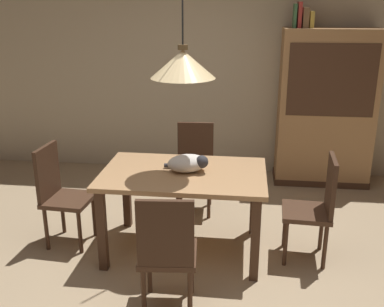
{
  "coord_description": "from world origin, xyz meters",
  "views": [
    {
      "loc": [
        0.42,
        -3.04,
        2.12
      ],
      "look_at": [
        -0.03,
        0.7,
        0.85
      ],
      "focal_mm": 41.93,
      "sensor_mm": 36.0,
      "label": 1
    }
  ],
  "objects_px": {
    "chair_right_side": "(316,204)",
    "pendant_lamp": "(183,64)",
    "dining_table": "(184,183)",
    "chair_far_back": "(195,163)",
    "cat_sleeping": "(188,163)",
    "book_yellow_short": "(311,20)",
    "chair_near_front": "(167,250)",
    "book_green_slim": "(295,16)",
    "hutch_bookcase": "(325,112)",
    "book_red_tall": "(299,15)",
    "chair_left_side": "(60,191)",
    "book_brown_thick": "(305,18)"
  },
  "relations": [
    {
      "from": "cat_sleeping",
      "to": "book_green_slim",
      "type": "distance_m",
      "value": 2.36
    },
    {
      "from": "pendant_lamp",
      "to": "book_yellow_short",
      "type": "relative_size",
      "value": 6.5
    },
    {
      "from": "book_green_slim",
      "to": "chair_far_back",
      "type": "bearing_deg",
      "value": -137.15
    },
    {
      "from": "pendant_lamp",
      "to": "book_red_tall",
      "type": "bearing_deg",
      "value": 59.75
    },
    {
      "from": "cat_sleeping",
      "to": "pendant_lamp",
      "type": "xyz_separation_m",
      "value": [
        -0.04,
        -0.01,
        0.84
      ]
    },
    {
      "from": "chair_right_side",
      "to": "cat_sleeping",
      "type": "distance_m",
      "value": 1.13
    },
    {
      "from": "chair_far_back",
      "to": "book_red_tall",
      "type": "bearing_deg",
      "value": 41.51
    },
    {
      "from": "chair_right_side",
      "to": "book_green_slim",
      "type": "height_order",
      "value": "book_green_slim"
    },
    {
      "from": "chair_far_back",
      "to": "book_yellow_short",
      "type": "height_order",
      "value": "book_yellow_short"
    },
    {
      "from": "pendant_lamp",
      "to": "book_brown_thick",
      "type": "bearing_deg",
      "value": 58.2
    },
    {
      "from": "chair_far_back",
      "to": "book_green_slim",
      "type": "height_order",
      "value": "book_green_slim"
    },
    {
      "from": "book_red_tall",
      "to": "chair_left_side",
      "type": "bearing_deg",
      "value": -140.33
    },
    {
      "from": "dining_table",
      "to": "book_yellow_short",
      "type": "bearing_deg",
      "value": 56.66
    },
    {
      "from": "chair_right_side",
      "to": "chair_far_back",
      "type": "height_order",
      "value": "same"
    },
    {
      "from": "dining_table",
      "to": "hutch_bookcase",
      "type": "bearing_deg",
      "value": 51.47
    },
    {
      "from": "cat_sleeping",
      "to": "book_yellow_short",
      "type": "height_order",
      "value": "book_yellow_short"
    },
    {
      "from": "cat_sleeping",
      "to": "book_yellow_short",
      "type": "bearing_deg",
      "value": 57.41
    },
    {
      "from": "cat_sleeping",
      "to": "book_red_tall",
      "type": "bearing_deg",
      "value": 60.56
    },
    {
      "from": "dining_table",
      "to": "chair_left_side",
      "type": "height_order",
      "value": "chair_left_side"
    },
    {
      "from": "dining_table",
      "to": "book_red_tall",
      "type": "xyz_separation_m",
      "value": [
        1.06,
        1.82,
        1.34
      ]
    },
    {
      "from": "chair_far_back",
      "to": "hutch_bookcase",
      "type": "relative_size",
      "value": 0.5
    },
    {
      "from": "chair_right_side",
      "to": "book_yellow_short",
      "type": "relative_size",
      "value": 4.65
    },
    {
      "from": "dining_table",
      "to": "chair_far_back",
      "type": "bearing_deg",
      "value": 90.26
    },
    {
      "from": "chair_left_side",
      "to": "pendant_lamp",
      "type": "relative_size",
      "value": 0.72
    },
    {
      "from": "cat_sleeping",
      "to": "hutch_bookcase",
      "type": "xyz_separation_m",
      "value": [
        1.41,
        1.81,
        0.06
      ]
    },
    {
      "from": "chair_near_front",
      "to": "chair_right_side",
      "type": "distance_m",
      "value": 1.42
    },
    {
      "from": "chair_right_side",
      "to": "pendant_lamp",
      "type": "xyz_separation_m",
      "value": [
        -1.13,
        0.0,
        1.15
      ]
    },
    {
      "from": "dining_table",
      "to": "cat_sleeping",
      "type": "bearing_deg",
      "value": 15.22
    },
    {
      "from": "dining_table",
      "to": "book_yellow_short",
      "type": "height_order",
      "value": "book_yellow_short"
    },
    {
      "from": "dining_table",
      "to": "chair_right_side",
      "type": "relative_size",
      "value": 1.51
    },
    {
      "from": "chair_right_side",
      "to": "pendant_lamp",
      "type": "relative_size",
      "value": 0.72
    },
    {
      "from": "hutch_bookcase",
      "to": "book_red_tall",
      "type": "bearing_deg",
      "value": 179.78
    },
    {
      "from": "hutch_bookcase",
      "to": "chair_far_back",
      "type": "bearing_deg",
      "value": -147.04
    },
    {
      "from": "hutch_bookcase",
      "to": "chair_right_side",
      "type": "bearing_deg",
      "value": -100.0
    },
    {
      "from": "chair_near_front",
      "to": "book_green_slim",
      "type": "relative_size",
      "value": 3.58
    },
    {
      "from": "chair_right_side",
      "to": "pendant_lamp",
      "type": "bearing_deg",
      "value": 179.77
    },
    {
      "from": "chair_near_front",
      "to": "hutch_bookcase",
      "type": "distance_m",
      "value": 3.08
    },
    {
      "from": "chair_near_front",
      "to": "cat_sleeping",
      "type": "xyz_separation_m",
      "value": [
        0.03,
        0.89,
        0.32
      ]
    },
    {
      "from": "chair_near_front",
      "to": "hutch_bookcase",
      "type": "bearing_deg",
      "value": 61.87
    },
    {
      "from": "book_red_tall",
      "to": "book_brown_thick",
      "type": "height_order",
      "value": "book_red_tall"
    },
    {
      "from": "chair_far_back",
      "to": "book_red_tall",
      "type": "relative_size",
      "value": 3.32
    },
    {
      "from": "dining_table",
      "to": "cat_sleeping",
      "type": "height_order",
      "value": "cat_sleeping"
    },
    {
      "from": "book_brown_thick",
      "to": "chair_left_side",
      "type": "bearing_deg",
      "value": -141.18
    },
    {
      "from": "dining_table",
      "to": "chair_far_back",
      "type": "xyz_separation_m",
      "value": [
        -0.0,
        0.88,
        -0.14
      ]
    },
    {
      "from": "book_brown_thick",
      "to": "book_green_slim",
      "type": "bearing_deg",
      "value": 180.0
    },
    {
      "from": "dining_table",
      "to": "book_yellow_short",
      "type": "distance_m",
      "value": 2.53
    },
    {
      "from": "book_red_tall",
      "to": "dining_table",
      "type": "bearing_deg",
      "value": -120.25
    },
    {
      "from": "dining_table",
      "to": "book_green_slim",
      "type": "relative_size",
      "value": 5.38
    },
    {
      "from": "book_red_tall",
      "to": "book_yellow_short",
      "type": "relative_size",
      "value": 1.4
    },
    {
      "from": "cat_sleeping",
      "to": "book_green_slim",
      "type": "xyz_separation_m",
      "value": [
        0.97,
        1.81,
        1.15
      ]
    }
  ]
}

